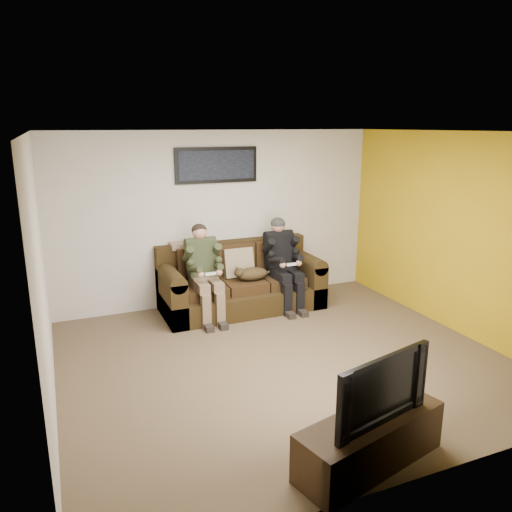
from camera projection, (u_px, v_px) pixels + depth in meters
name	position (u px, v px, depth m)	size (l,w,h in m)	color
floor	(283.00, 359.00, 5.87)	(5.00, 5.00, 0.00)	brown
ceiling	(287.00, 132.00, 5.20)	(5.00, 5.00, 0.00)	silver
wall_back	(220.00, 218.00, 7.54)	(5.00, 5.00, 0.00)	beige
wall_front	(424.00, 325.00, 3.53)	(5.00, 5.00, 0.00)	beige
wall_left	(42.00, 278.00, 4.60)	(4.50, 4.50, 0.00)	beige
wall_right	(459.00, 234.00, 6.47)	(4.50, 4.50, 0.00)	beige
accent_wall_right	(458.00, 234.00, 6.46)	(4.50, 4.50, 0.00)	gold
sofa	(240.00, 284.00, 7.46)	(2.36, 1.02, 0.96)	black
throw_pillow	(238.00, 262.00, 7.42)	(0.45, 0.13, 0.43)	#938460
throw_blanket	(187.00, 245.00, 7.31)	(0.48, 0.24, 0.09)	tan
person_left	(204.00, 267.00, 6.96)	(0.51, 0.87, 1.33)	#7C654E
person_right	(282.00, 258.00, 7.41)	(0.51, 0.86, 1.34)	black
cat	(251.00, 274.00, 7.26)	(0.66, 0.26, 0.24)	#4C391E
framed_poster	(217.00, 165.00, 7.29)	(1.25, 0.05, 0.52)	black
tv_stand	(370.00, 441.00, 4.01)	(1.34, 0.43, 0.42)	#2F200F
television	(374.00, 385.00, 3.88)	(0.99, 0.13, 0.57)	black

